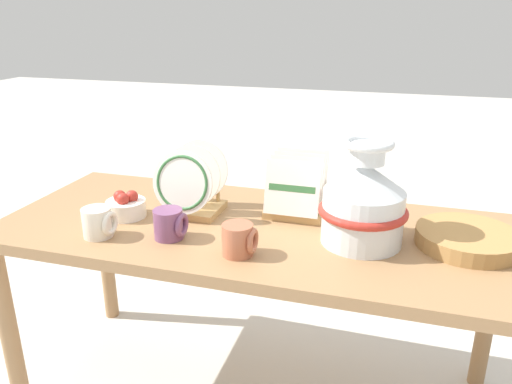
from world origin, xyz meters
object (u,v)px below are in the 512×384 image
(dish_rack_square_plates, at_px, (296,194))
(fruit_bowl, at_px, (126,206))
(mug_cream_glaze, at_px, (99,223))
(mug_plum_glaze, at_px, (170,224))
(mug_terracotta_glaze, at_px, (239,240))
(wicker_charger_stack, at_px, (468,239))
(dish_rack_round_plates, at_px, (190,189))
(ceramic_vase, at_px, (364,201))

(dish_rack_square_plates, relative_size, fruit_bowl, 1.55)
(mug_cream_glaze, distance_m, fruit_bowl, 0.16)
(mug_plum_glaze, bearing_deg, dish_rack_square_plates, 42.67)
(dish_rack_square_plates, bearing_deg, mug_cream_glaze, -146.85)
(mug_terracotta_glaze, distance_m, mug_plum_glaze, 0.23)
(wicker_charger_stack, relative_size, fruit_bowl, 2.25)
(dish_rack_round_plates, xyz_separation_m, dish_rack_square_plates, (0.32, 0.09, -0.02))
(dish_rack_round_plates, xyz_separation_m, mug_plum_glaze, (0.02, -0.19, -0.04))
(wicker_charger_stack, bearing_deg, mug_cream_glaze, -166.91)
(fruit_bowl, bearing_deg, dish_rack_square_plates, 19.10)
(mug_plum_glaze, bearing_deg, wicker_charger_stack, 12.95)
(dish_rack_round_plates, height_order, wicker_charger_stack, dish_rack_round_plates)
(mug_cream_glaze, height_order, mug_plum_glaze, same)
(ceramic_vase, distance_m, dish_rack_square_plates, 0.27)
(dish_rack_round_plates, distance_m, dish_rack_square_plates, 0.34)
(mug_terracotta_glaze, xyz_separation_m, mug_plum_glaze, (-0.22, 0.04, 0.00))
(dish_rack_square_plates, xyz_separation_m, mug_cream_glaze, (-0.51, -0.33, -0.02))
(mug_plum_glaze, height_order, fruit_bowl, mug_plum_glaze)
(mug_terracotta_glaze, bearing_deg, wicker_charger_stack, 21.19)
(dish_rack_round_plates, distance_m, wicker_charger_stack, 0.83)
(ceramic_vase, xyz_separation_m, wicker_charger_stack, (0.29, 0.06, -0.10))
(dish_rack_square_plates, distance_m, wicker_charger_stack, 0.52)
(dish_rack_square_plates, xyz_separation_m, mug_terracotta_glaze, (-0.08, -0.32, -0.02))
(dish_rack_round_plates, bearing_deg, fruit_bowl, -155.79)
(mug_plum_glaze, bearing_deg, mug_cream_glaze, -166.35)
(dish_rack_round_plates, relative_size, mug_terracotta_glaze, 2.38)
(dish_rack_square_plates, relative_size, mug_plum_glaze, 2.10)
(wicker_charger_stack, distance_m, fruit_bowl, 1.02)
(ceramic_vase, relative_size, dish_rack_square_plates, 1.54)
(wicker_charger_stack, height_order, mug_terracotta_glaze, mug_terracotta_glaze)
(dish_rack_square_plates, distance_m, fruit_bowl, 0.54)
(ceramic_vase, bearing_deg, mug_plum_glaze, -166.23)
(wicker_charger_stack, relative_size, mug_cream_glaze, 3.05)
(wicker_charger_stack, height_order, fruit_bowl, fruit_bowl)
(wicker_charger_stack, bearing_deg, dish_rack_round_plates, 179.80)
(dish_rack_square_plates, bearing_deg, wicker_charger_stack, -10.76)
(wicker_charger_stack, bearing_deg, mug_terracotta_glaze, -158.81)
(ceramic_vase, distance_m, mug_plum_glaze, 0.55)
(mug_terracotta_glaze, bearing_deg, ceramic_vase, 29.31)
(dish_rack_round_plates, distance_m, fruit_bowl, 0.21)
(dish_rack_round_plates, relative_size, mug_plum_glaze, 2.38)
(dish_rack_round_plates, bearing_deg, dish_rack_square_plates, 16.01)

